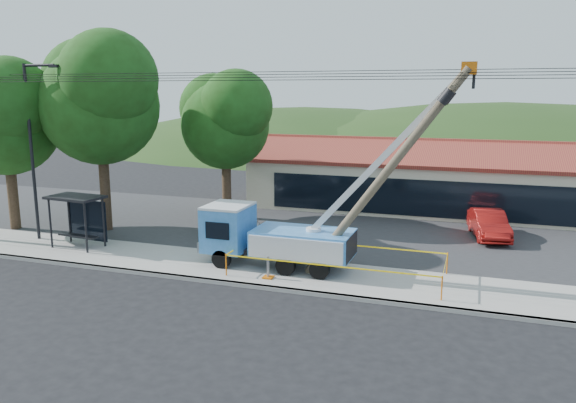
# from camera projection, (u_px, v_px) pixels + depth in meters

# --- Properties ---
(ground) EXTENTS (120.00, 120.00, 0.00)m
(ground) POSITION_uv_depth(u_px,v_px,m) (251.00, 309.00, 20.07)
(ground) COLOR black
(ground) RESTS_ON ground
(curb) EXTENTS (60.00, 0.25, 0.15)m
(curb) POSITION_uv_depth(u_px,v_px,m) (272.00, 288.00, 22.00)
(curb) COLOR gray
(curb) RESTS_ON ground
(sidewalk) EXTENTS (60.00, 4.00, 0.15)m
(sidewalk) POSITION_uv_depth(u_px,v_px,m) (287.00, 274.00, 23.77)
(sidewalk) COLOR gray
(sidewalk) RESTS_ON ground
(parking_lot) EXTENTS (60.00, 12.00, 0.10)m
(parking_lot) POSITION_uv_depth(u_px,v_px,m) (334.00, 231.00, 31.20)
(parking_lot) COLOR #28282B
(parking_lot) RESTS_ON ground
(strip_mall) EXTENTS (22.50, 8.53, 4.67)m
(strip_mall) POSITION_uv_depth(u_px,v_px,m) (424.00, 180.00, 36.97)
(strip_mall) COLOR #C0BB98
(strip_mall) RESTS_ON ground
(streetlight) EXTENTS (2.13, 0.22, 9.00)m
(streetlight) POSITION_uv_depth(u_px,v_px,m) (34.00, 139.00, 28.07)
(streetlight) COLOR black
(streetlight) RESTS_ON ground
(tree_west_near) EXTENTS (7.56, 6.72, 10.80)m
(tree_west_near) POSITION_uv_depth(u_px,v_px,m) (99.00, 94.00, 29.86)
(tree_west_near) COLOR #332316
(tree_west_near) RESTS_ON ground
(tree_west_far) EXTENTS (6.84, 6.08, 9.48)m
(tree_west_far) POSITION_uv_depth(u_px,v_px,m) (5.00, 112.00, 30.25)
(tree_west_far) COLOR #332316
(tree_west_far) RESTS_ON ground
(tree_lot) EXTENTS (6.30, 5.60, 8.94)m
(tree_lot) POSITION_uv_depth(u_px,v_px,m) (225.00, 116.00, 33.16)
(tree_lot) COLOR #332316
(tree_lot) RESTS_ON ground
(hill_west) EXTENTS (78.40, 56.00, 28.00)m
(hill_west) POSITION_uv_depth(u_px,v_px,m) (305.00, 149.00, 75.89)
(hill_west) COLOR #223D16
(hill_west) RESTS_ON ground
(hill_center) EXTENTS (89.60, 64.00, 32.00)m
(hill_center) POSITION_uv_depth(u_px,v_px,m) (502.00, 156.00, 67.92)
(hill_center) COLOR #223D16
(hill_center) RESTS_ON ground
(utility_truck) EXTENTS (11.12, 3.53, 8.58)m
(utility_truck) POSITION_uv_depth(u_px,v_px,m) (275.00, 234.00, 24.25)
(utility_truck) COLOR black
(utility_truck) RESTS_ON ground
(leaning_pole) EXTENTS (6.30, 1.94, 8.54)m
(leaning_pole) POSITION_uv_depth(u_px,v_px,m) (391.00, 167.00, 21.77)
(leaning_pole) COLOR brown
(leaning_pole) RESTS_ON ground
(bus_shelter) EXTENTS (2.76, 1.84, 2.54)m
(bus_shelter) POSITION_uv_depth(u_px,v_px,m) (79.00, 209.00, 27.37)
(bus_shelter) COLOR black
(bus_shelter) RESTS_ON ground
(caution_tape) EXTENTS (8.71, 3.23, 0.93)m
(caution_tape) POSITION_uv_depth(u_px,v_px,m) (337.00, 259.00, 23.26)
(caution_tape) COLOR #D0600B
(caution_tape) RESTS_ON ground
(car_silver) EXTENTS (4.62, 5.04, 1.67)m
(car_silver) POSITION_uv_depth(u_px,v_px,m) (235.00, 234.00, 30.62)
(car_silver) COLOR #A2A5A9
(car_silver) RESTS_ON ground
(car_red) EXTENTS (2.34, 4.59, 1.44)m
(car_red) POSITION_uv_depth(u_px,v_px,m) (488.00, 239.00, 29.53)
(car_red) COLOR maroon
(car_red) RESTS_ON ground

